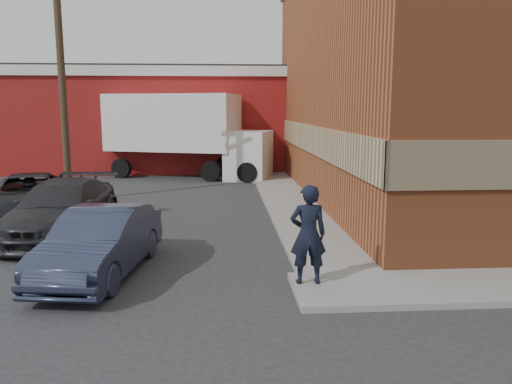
# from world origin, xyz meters

# --- Properties ---
(ground) EXTENTS (90.00, 90.00, 0.00)m
(ground) POSITION_xyz_m (0.00, 0.00, 0.00)
(ground) COLOR #28282B
(ground) RESTS_ON ground
(brick_building) EXTENTS (14.25, 18.25, 9.36)m
(brick_building) POSITION_xyz_m (8.50, 9.00, 4.68)
(brick_building) COLOR #A34E2A
(brick_building) RESTS_ON ground
(sidewalk_west) EXTENTS (1.80, 18.00, 0.12)m
(sidewalk_west) POSITION_xyz_m (0.60, 9.00, 0.06)
(sidewalk_west) COLOR gray
(sidewalk_west) RESTS_ON ground
(warehouse) EXTENTS (16.30, 8.30, 5.60)m
(warehouse) POSITION_xyz_m (-6.00, 20.00, 2.81)
(warehouse) COLOR maroon
(warehouse) RESTS_ON ground
(utility_pole) EXTENTS (2.00, 0.26, 9.00)m
(utility_pole) POSITION_xyz_m (-7.50, 9.00, 4.75)
(utility_pole) COLOR #453322
(utility_pole) RESTS_ON ground
(man) EXTENTS (0.70, 0.47, 1.91)m
(man) POSITION_xyz_m (-0.20, -0.62, 1.08)
(man) COLOR black
(man) RESTS_ON sidewalk_south
(sedan) EXTENTS (2.05, 4.35, 1.38)m
(sedan) POSITION_xyz_m (-4.33, 0.50, 0.69)
(sedan) COLOR #2F354F
(sedan) RESTS_ON ground
(suv_a) EXTENTS (3.46, 5.27, 1.35)m
(suv_a) POSITION_xyz_m (-7.96, 6.41, 0.67)
(suv_a) COLOR black
(suv_a) RESTS_ON ground
(suv_b) EXTENTS (2.37, 5.22, 1.48)m
(suv_b) POSITION_xyz_m (-6.16, 3.89, 0.74)
(suv_b) COLOR #28282B
(suv_b) RESTS_ON ground
(box_truck) EXTENTS (8.65, 4.92, 4.10)m
(box_truck) POSITION_xyz_m (-3.47, 15.26, 2.36)
(box_truck) COLOR white
(box_truck) RESTS_ON ground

